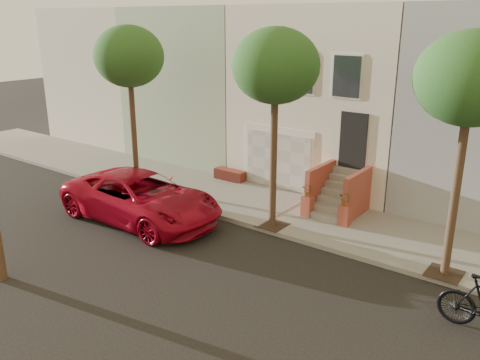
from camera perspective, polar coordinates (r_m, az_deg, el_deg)
The scene contains 8 objects.
ground at distance 14.49m, azimuth -8.35°, elevation -9.58°, with size 90.00×90.00×0.00m, color black.
sidewalk at distance 18.25m, azimuth 3.54°, elevation -3.19°, with size 40.00×3.70×0.15m, color gray.
house_row at distance 22.36m, azimuth 12.11°, elevation 9.84°, with size 33.10×11.70×7.00m.
tree_left at distance 19.61m, azimuth -12.56°, elevation 13.47°, with size 2.70×2.57×6.30m.
tree_mid at distance 15.33m, azimuth 4.06°, elevation 12.69°, with size 2.70×2.57×6.30m.
tree_right at distance 13.20m, azimuth 24.88°, elevation 10.27°, with size 2.70×2.57×6.30m.
utility_pole at distance 6.05m, azimuth 23.57°, elevation 2.41°, with size 23.60×1.22×10.00m.
pickup_truck at distance 17.38m, azimuth -11.23°, elevation -1.98°, with size 2.74×5.95×1.65m, color #9D061B.
Camera 1 is at (9.27, -8.93, 6.65)m, focal length 37.44 mm.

